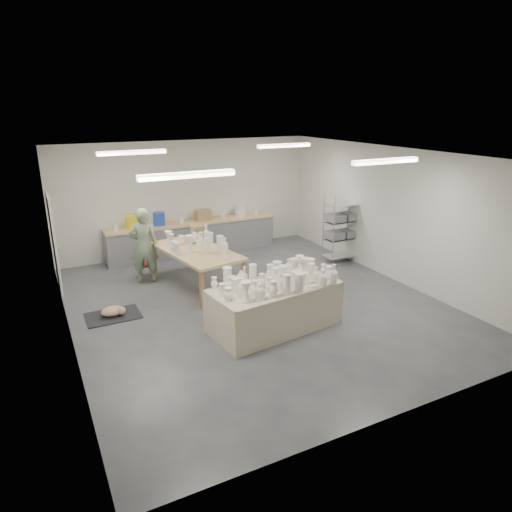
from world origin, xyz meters
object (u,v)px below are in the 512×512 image
drying_table (275,304)px  potter (144,246)px  work_table (196,247)px  red_stool (143,265)px

drying_table → potter: (-1.52, 3.32, 0.40)m
work_table → red_stool: (-0.98, 0.98, -0.57)m
work_table → potter: 1.22m
potter → red_stool: potter is taller
potter → work_table: bearing=156.1°
drying_table → red_stool: 3.90m
work_table → red_stool: 1.50m
drying_table → red_stool: drying_table is taller
work_table → potter: size_ratio=1.43×
potter → red_stool: bearing=-77.9°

